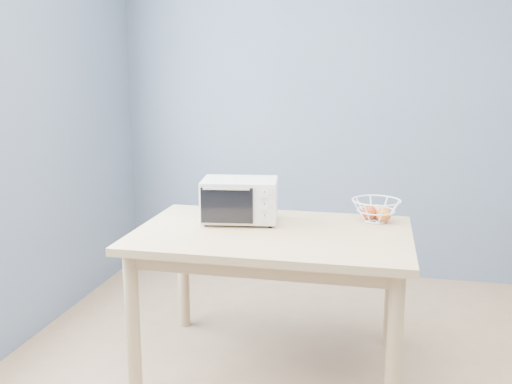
# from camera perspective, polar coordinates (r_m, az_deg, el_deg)

# --- Properties ---
(room) EXTENTS (4.01, 4.51, 2.61)m
(room) POSITION_cam_1_polar(r_m,az_deg,el_deg) (2.07, 13.11, 4.64)
(room) COLOR #A3865B
(room) RESTS_ON ground
(dining_table) EXTENTS (1.40, 0.90, 0.75)m
(dining_table) POSITION_cam_1_polar(r_m,az_deg,el_deg) (2.95, 1.63, -5.80)
(dining_table) COLOR tan
(dining_table) RESTS_ON ground
(toaster_oven) EXTENTS (0.43, 0.34, 0.24)m
(toaster_oven) POSITION_cam_1_polar(r_m,az_deg,el_deg) (3.07, -1.93, -0.76)
(toaster_oven) COLOR silver
(toaster_oven) RESTS_ON dining_table
(fruit_basket) EXTENTS (0.33, 0.33, 0.12)m
(fruit_basket) POSITION_cam_1_polar(r_m,az_deg,el_deg) (3.16, 11.94, -1.80)
(fruit_basket) COLOR white
(fruit_basket) RESTS_ON dining_table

